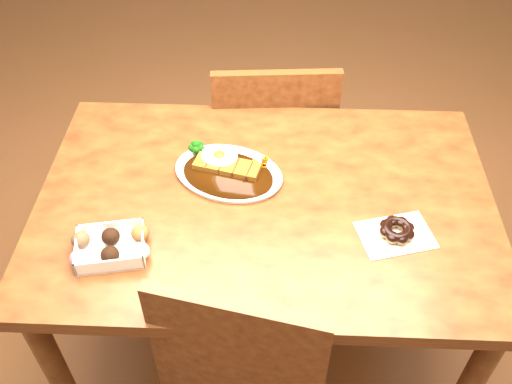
{
  "coord_description": "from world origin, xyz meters",
  "views": [
    {
      "loc": [
        0.02,
        -1.05,
        1.82
      ],
      "look_at": [
        -0.02,
        -0.04,
        0.81
      ],
      "focal_mm": 40.0,
      "sensor_mm": 36.0,
      "label": 1
    }
  ],
  "objects_px": {
    "chair_far": "(272,145)",
    "donut_box": "(110,246)",
    "table": "(265,223)",
    "katsu_curry_plate": "(227,170)",
    "pon_de_ring": "(397,231)"
  },
  "relations": [
    {
      "from": "pon_de_ring",
      "to": "donut_box",
      "type": "bearing_deg",
      "value": -173.14
    },
    {
      "from": "table",
      "to": "katsu_curry_plate",
      "type": "distance_m",
      "value": 0.18
    },
    {
      "from": "chair_far",
      "to": "donut_box",
      "type": "height_order",
      "value": "chair_far"
    },
    {
      "from": "katsu_curry_plate",
      "to": "pon_de_ring",
      "type": "bearing_deg",
      "value": -25.22
    },
    {
      "from": "donut_box",
      "to": "table",
      "type": "bearing_deg",
      "value": 28.47
    },
    {
      "from": "table",
      "to": "chair_far",
      "type": "relative_size",
      "value": 1.38
    },
    {
      "from": "chair_far",
      "to": "donut_box",
      "type": "relative_size",
      "value": 4.48
    },
    {
      "from": "katsu_curry_plate",
      "to": "pon_de_ring",
      "type": "height_order",
      "value": "katsu_curry_plate"
    },
    {
      "from": "table",
      "to": "katsu_curry_plate",
      "type": "relative_size",
      "value": 3.47
    },
    {
      "from": "donut_box",
      "to": "pon_de_ring",
      "type": "relative_size",
      "value": 0.95
    },
    {
      "from": "chair_far",
      "to": "pon_de_ring",
      "type": "xyz_separation_m",
      "value": [
        0.31,
        -0.65,
        0.29
      ]
    },
    {
      "from": "chair_far",
      "to": "katsu_curry_plate",
      "type": "bearing_deg",
      "value": 70.62
    },
    {
      "from": "pon_de_ring",
      "to": "katsu_curry_plate",
      "type": "bearing_deg",
      "value": 154.78
    },
    {
      "from": "chair_far",
      "to": "katsu_curry_plate",
      "type": "xyz_separation_m",
      "value": [
        -0.12,
        -0.45,
        0.29
      ]
    },
    {
      "from": "chair_far",
      "to": "pon_de_ring",
      "type": "height_order",
      "value": "chair_far"
    }
  ]
}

